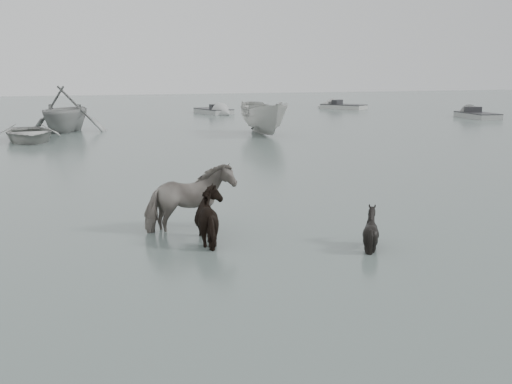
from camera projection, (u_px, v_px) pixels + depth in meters
ground at (331, 232)px, 14.13m from camera, size 140.00×140.00×0.00m
pony_pinto at (189, 192)px, 14.24m from camera, size 2.17×1.41×1.69m
pony_dark at (216, 207)px, 13.37m from camera, size 1.61×1.73×1.40m
pony_black at (371, 220)px, 12.91m from camera, size 1.24×1.17×1.10m
rowboat_lead at (28, 131)px, 31.12m from camera, size 3.77×4.99×0.98m
rowboat_trail at (65, 107)px, 35.43m from camera, size 6.09×6.42×2.66m
boat_small at (264, 116)px, 34.03m from camera, size 2.00×5.07×1.94m
skiff_port at (478, 113)px, 44.68m from camera, size 2.07×5.26×0.75m
skiff_mid at (213, 109)px, 48.80m from camera, size 2.81×5.15×0.75m
skiff_star at (344, 104)px, 54.21m from camera, size 4.34×5.09×0.75m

